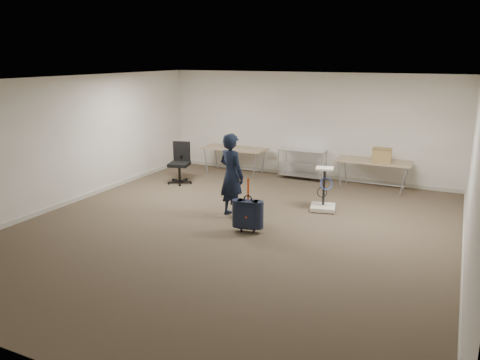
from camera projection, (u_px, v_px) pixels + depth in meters
The scene contains 10 objects.
ground at pixel (233, 229), 8.95m from camera, with size 9.00×9.00×0.00m, color #4B3E2D.
room_shell at pixel (261, 206), 10.14m from camera, with size 8.00×9.00×9.00m.
folding_table_left at pixel (234, 150), 13.01m from camera, with size 1.80×0.75×0.73m.
folding_table_right at pixel (374, 163), 11.43m from camera, with size 1.80×0.75×0.73m.
wire_shelf at pixel (302, 163), 12.50m from camera, with size 1.22×0.47×0.80m.
person at pixel (231, 175), 9.47m from camera, with size 0.63×0.41×1.73m, color black.
suitcase at pixel (248, 214), 8.70m from camera, with size 0.41×0.29×1.04m.
office_chair at pixel (180, 171), 12.13m from camera, with size 0.64×0.64×1.06m.
equipment_cart at pixel (323, 199), 9.98m from camera, with size 0.61×0.61×0.94m.
cardboard_box at pixel (382, 155), 11.21m from camera, with size 0.45×0.33×0.33m, color #A0804A.
Camera 1 is at (3.74, -7.53, 3.21)m, focal length 35.00 mm.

